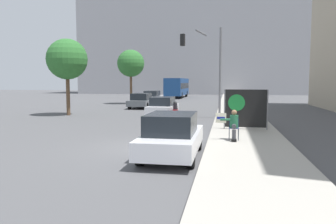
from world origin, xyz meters
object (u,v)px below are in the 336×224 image
object	(u,v)px
seated_protester	(233,124)
motorcycle_on_road	(175,111)
car_on_road_midblock	(142,101)
car_on_road_distant	(152,97)
parked_car_curbside	(172,136)
traffic_light_pole	(206,57)
street_tree_near_curb	(67,59)
street_tree_midblock	(131,64)
city_bus_on_road	(177,87)
protest_banner	(245,108)
car_on_road_nearest	(163,106)
pedestrian_behind	(261,109)

from	to	relation	value
seated_protester	motorcycle_on_road	size ratio (longest dim) A/B	0.55
car_on_road_midblock	car_on_road_distant	bearing A→B (deg)	95.06
parked_car_curbside	traffic_light_pole	bearing A→B (deg)	88.52
seated_protester	parked_car_curbside	xyz separation A→B (m)	(-2.07, -2.81, -0.09)
street_tree_near_curb	street_tree_midblock	distance (m)	13.22
seated_protester	city_bus_on_road	distance (m)	39.29
parked_car_curbside	street_tree_near_curb	distance (m)	16.29
protest_banner	car_on_road_midblock	size ratio (longest dim) A/B	0.51
street_tree_near_curb	car_on_road_distant	bearing A→B (deg)	78.37
seated_protester	street_tree_near_curb	distance (m)	15.79
car_on_road_nearest	city_bus_on_road	bearing A→B (deg)	96.44
traffic_light_pole	city_bus_on_road	distance (m)	29.43
car_on_road_nearest	street_tree_near_curb	world-z (taller)	street_tree_near_curb
parked_car_curbside	car_on_road_nearest	size ratio (longest dim) A/B	0.95
protest_banner	street_tree_near_curb	world-z (taller)	street_tree_near_curb
city_bus_on_road	seated_protester	bearing A→B (deg)	-78.04
traffic_light_pole	parked_car_curbside	distance (m)	13.10
car_on_road_nearest	city_bus_on_road	xyz separation A→B (m)	(-3.16, 27.96, 1.06)
pedestrian_behind	parked_car_curbside	bearing A→B (deg)	125.40
seated_protester	street_tree_midblock	bearing A→B (deg)	111.68
parked_car_curbside	city_bus_on_road	bearing A→B (deg)	98.37
motorcycle_on_road	street_tree_near_curb	world-z (taller)	street_tree_near_curb
car_on_road_midblock	seated_protester	bearing A→B (deg)	-63.77
protest_banner	street_tree_near_curb	xyz separation A→B (m)	(-12.77, 6.33, 2.99)
street_tree_midblock	car_on_road_nearest	bearing A→B (deg)	-63.40
car_on_road_distant	city_bus_on_road	world-z (taller)	city_bus_on_road
parked_car_curbside	motorcycle_on_road	world-z (taller)	parked_car_curbside
pedestrian_behind	parked_car_curbside	xyz separation A→B (m)	(-3.68, -8.12, -0.28)
pedestrian_behind	car_on_road_nearest	distance (m)	8.37
street_tree_near_curb	protest_banner	bearing A→B (deg)	-26.37
car_on_road_distant	street_tree_near_curb	distance (m)	15.75
car_on_road_nearest	street_tree_midblock	size ratio (longest dim) A/B	0.72
motorcycle_on_road	street_tree_midblock	size ratio (longest dim) A/B	0.36
car_on_road_midblock	parked_car_curbside	bearing A→B (deg)	-72.37
traffic_light_pole	street_tree_near_curb	xyz separation A→B (m)	(-10.38, -0.27, -0.04)
traffic_light_pole	street_tree_midblock	bearing A→B (deg)	125.97
seated_protester	car_on_road_nearest	world-z (taller)	car_on_road_nearest
city_bus_on_road	street_tree_near_curb	size ratio (longest dim) A/B	1.80
street_tree_midblock	city_bus_on_road	bearing A→B (deg)	79.30
protest_banner	street_tree_midblock	world-z (taller)	street_tree_midblock
pedestrian_behind	parked_car_curbside	size ratio (longest dim) A/B	0.40
protest_banner	motorcycle_on_road	size ratio (longest dim) A/B	0.96
car_on_road_distant	street_tree_near_curb	world-z (taller)	street_tree_near_curb
car_on_road_distant	motorcycle_on_road	bearing A→B (deg)	-71.70
car_on_road_midblock	city_bus_on_road	world-z (taller)	city_bus_on_road
seated_protester	protest_banner	size ratio (longest dim) A/B	0.57
parked_car_curbside	car_on_road_midblock	xyz separation A→B (m)	(-6.29, 19.77, -0.02)
seated_protester	car_on_road_distant	bearing A→B (deg)	105.79
street_tree_midblock	car_on_road_midblock	bearing A→B (deg)	-64.40
street_tree_near_curb	seated_protester	bearing A→B (deg)	-38.18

